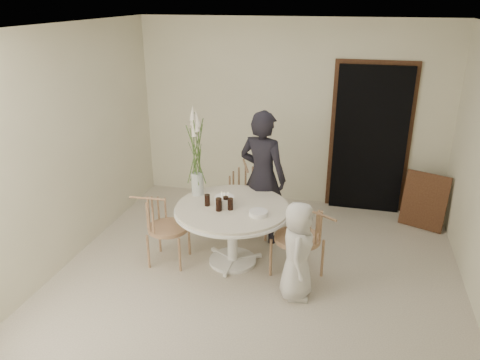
% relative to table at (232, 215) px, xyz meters
% --- Properties ---
extents(ground, '(4.50, 4.50, 0.00)m').
position_rel_table_xyz_m(ground, '(0.35, -0.25, -0.62)').
color(ground, beige).
rests_on(ground, ground).
extents(room_shell, '(4.50, 4.50, 4.50)m').
position_rel_table_xyz_m(room_shell, '(0.35, -0.25, 1.00)').
color(room_shell, white).
rests_on(room_shell, ground).
extents(doorway, '(1.00, 0.10, 2.10)m').
position_rel_table_xyz_m(doorway, '(1.50, 1.94, 0.43)').
color(doorway, black).
rests_on(doorway, ground).
extents(door_trim, '(1.12, 0.03, 2.22)m').
position_rel_table_xyz_m(door_trim, '(1.50, 1.98, 0.49)').
color(door_trim, brown).
rests_on(door_trim, ground).
extents(table, '(1.33, 1.33, 0.73)m').
position_rel_table_xyz_m(table, '(0.00, 0.00, 0.00)').
color(table, white).
rests_on(table, ground).
extents(picture_frame, '(0.60, 0.38, 0.76)m').
position_rel_table_xyz_m(picture_frame, '(2.28, 1.51, -0.23)').
color(picture_frame, brown).
rests_on(picture_frame, ground).
extents(chair_far, '(0.61, 0.64, 0.90)m').
position_rel_table_xyz_m(chair_far, '(-0.03, 0.85, -0.03)').
color(chair_far, tan).
rests_on(chair_far, ground).
extents(chair_right, '(0.67, 0.66, 0.89)m').
position_rel_table_xyz_m(chair_right, '(0.88, -0.18, -0.04)').
color(chair_right, tan).
rests_on(chair_right, ground).
extents(chair_left, '(0.51, 0.48, 0.82)m').
position_rel_table_xyz_m(chair_left, '(-0.85, -0.17, -0.09)').
color(chair_left, tan).
rests_on(chair_left, ground).
extents(girl, '(0.71, 0.57, 1.71)m').
position_rel_table_xyz_m(girl, '(0.21, 0.66, 0.24)').
color(girl, black).
rests_on(girl, ground).
extents(boy, '(0.38, 0.55, 1.07)m').
position_rel_table_xyz_m(boy, '(0.82, -0.48, -0.08)').
color(boy, silver).
rests_on(boy, ground).
extents(birthday_cake, '(0.22, 0.22, 0.16)m').
position_rel_table_xyz_m(birthday_cake, '(-0.10, 0.01, 0.17)').
color(birthday_cake, white).
rests_on(birthday_cake, table).
extents(cola_tumbler_a, '(0.09, 0.09, 0.15)m').
position_rel_table_xyz_m(cola_tumbler_a, '(-0.12, -0.14, 0.19)').
color(cola_tumbler_a, black).
rests_on(cola_tumbler_a, table).
extents(cola_tumbler_b, '(0.08, 0.08, 0.14)m').
position_rel_table_xyz_m(cola_tumbler_b, '(0.00, -0.09, 0.18)').
color(cola_tumbler_b, black).
rests_on(cola_tumbler_b, table).
extents(cola_tumbler_c, '(0.08, 0.08, 0.14)m').
position_rel_table_xyz_m(cola_tumbler_c, '(-0.28, -0.05, 0.18)').
color(cola_tumbler_c, black).
rests_on(cola_tumbler_c, table).
extents(cola_tumbler_d, '(0.07, 0.07, 0.14)m').
position_rel_table_xyz_m(cola_tumbler_d, '(-0.06, -0.05, 0.18)').
color(cola_tumbler_d, black).
rests_on(cola_tumbler_d, table).
extents(plate_stack, '(0.22, 0.22, 0.05)m').
position_rel_table_xyz_m(plate_stack, '(0.33, -0.16, 0.14)').
color(plate_stack, white).
rests_on(plate_stack, table).
extents(flower_vase, '(0.15, 0.15, 1.08)m').
position_rel_table_xyz_m(flower_vase, '(-0.50, 0.24, 0.63)').
color(flower_vase, silver).
rests_on(flower_vase, table).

